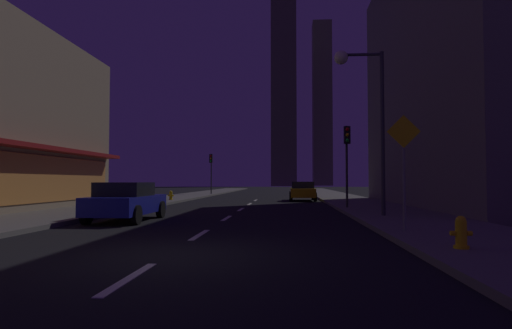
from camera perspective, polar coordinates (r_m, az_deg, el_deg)
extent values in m
cube|color=black|center=(40.43, 0.79, -4.46)|extent=(78.00, 136.00, 0.10)
cube|color=#605E59|center=(40.62, 10.73, -4.23)|extent=(4.00, 76.00, 0.15)
cube|color=#605E59|center=(41.44, -8.94, -4.20)|extent=(4.00, 76.00, 0.15)
cube|color=silver|center=(6.94, -16.85, -14.60)|extent=(0.16, 2.20, 0.01)
cube|color=silver|center=(11.88, -7.67, -9.47)|extent=(0.16, 2.20, 0.01)
cube|color=silver|center=(16.97, -4.02, -7.31)|extent=(0.16, 2.20, 0.01)
cube|color=silver|center=(22.12, -2.08, -6.13)|extent=(0.16, 2.20, 0.01)
cube|color=silver|center=(27.28, -0.87, -5.40)|extent=(0.16, 2.20, 0.01)
cube|color=silver|center=(32.46, -0.05, -4.90)|extent=(0.16, 2.20, 0.01)
cube|color=slate|center=(27.88, 30.38, 11.04)|extent=(11.00, 20.00, 15.54)
cube|color=brown|center=(128.19, 3.80, 10.83)|extent=(7.46, 8.58, 61.04)
cube|color=#65604C|center=(141.64, 8.99, 8.17)|extent=(6.16, 6.71, 54.15)
cube|color=navy|center=(16.54, -17.20, -5.23)|extent=(1.80, 4.20, 0.65)
cube|color=black|center=(16.33, -17.43, -3.30)|extent=(1.64, 2.00, 0.55)
cylinder|color=black|center=(18.18, -18.18, -5.81)|extent=(0.22, 0.68, 0.68)
cylinder|color=black|center=(17.59, -12.85, -5.99)|extent=(0.22, 0.68, 0.68)
cylinder|color=black|center=(15.63, -22.12, -6.35)|extent=(0.22, 0.68, 0.68)
cylinder|color=black|center=(14.94, -16.02, -6.63)|extent=(0.22, 0.68, 0.68)
sphere|color=white|center=(18.65, -16.47, -4.74)|extent=(0.18, 0.18, 0.18)
sphere|color=white|center=(18.29, -13.23, -4.82)|extent=(0.18, 0.18, 0.18)
cube|color=gold|center=(32.10, 6.35, -3.83)|extent=(1.80, 4.20, 0.65)
cube|color=black|center=(31.89, 6.35, -2.83)|extent=(1.64, 2.00, 0.55)
cylinder|color=black|center=(33.49, 4.75, -4.24)|extent=(0.22, 0.68, 0.68)
cylinder|color=black|center=(33.55, 7.77, -4.22)|extent=(0.22, 0.68, 0.68)
cylinder|color=black|center=(30.69, 4.80, -4.42)|extent=(0.22, 0.68, 0.68)
cylinder|color=black|center=(30.76, 8.09, -4.40)|extent=(0.22, 0.68, 0.68)
sphere|color=white|center=(34.13, 5.29, -3.65)|extent=(0.18, 0.18, 0.18)
sphere|color=white|center=(34.17, 7.14, -3.64)|extent=(0.18, 0.18, 0.18)
cylinder|color=yellow|center=(9.43, 26.16, -8.58)|extent=(0.22, 0.22, 0.55)
sphere|color=yellow|center=(9.40, 26.13, -6.91)|extent=(0.21, 0.21, 0.21)
cylinder|color=yellow|center=(9.46, 26.18, -10.05)|extent=(0.30, 0.30, 0.06)
cylinder|color=yellow|center=(9.37, 25.24, -8.47)|extent=(0.10, 0.10, 0.10)
cylinder|color=yellow|center=(9.49, 27.06, -8.36)|extent=(0.10, 0.10, 0.10)
cylinder|color=gold|center=(30.71, -11.52, -4.22)|extent=(0.22, 0.22, 0.55)
sphere|color=gold|center=(30.71, -11.52, -3.71)|extent=(0.21, 0.21, 0.21)
cylinder|color=gold|center=(30.72, -11.53, -4.68)|extent=(0.30, 0.30, 0.06)
cylinder|color=gold|center=(30.76, -11.81, -4.16)|extent=(0.10, 0.10, 0.10)
cylinder|color=gold|center=(30.67, -11.24, -4.17)|extent=(0.10, 0.10, 0.10)
cylinder|color=#2D2D2D|center=(22.03, 12.26, -0.26)|extent=(0.12, 0.12, 4.20)
cube|color=black|center=(21.94, 12.30, 3.94)|extent=(0.32, 0.24, 0.90)
sphere|color=red|center=(21.84, 12.34, 4.71)|extent=(0.18, 0.18, 0.18)
sphere|color=#F2B20C|center=(21.81, 12.35, 3.98)|extent=(0.18, 0.18, 0.18)
sphere|color=#19D833|center=(21.78, 12.35, 3.24)|extent=(0.18, 0.18, 0.18)
cylinder|color=#2D2D2D|center=(44.10, -6.12, -1.27)|extent=(0.12, 0.12, 4.20)
cube|color=black|center=(43.96, -6.16, 0.82)|extent=(0.32, 0.24, 0.90)
sphere|color=red|center=(43.85, -6.19, 1.19)|extent=(0.18, 0.18, 0.18)
sphere|color=#F2B20C|center=(43.84, -6.19, 0.83)|extent=(0.18, 0.18, 0.18)
sphere|color=#19D833|center=(43.82, -6.19, 0.46)|extent=(0.18, 0.18, 0.18)
cylinder|color=#38383D|center=(17.30, 16.86, 4.14)|extent=(0.16, 0.16, 6.50)
cylinder|color=#38383D|center=(17.77, 14.15, 14.32)|extent=(1.60, 0.12, 0.12)
sphere|color=#FCF7CC|center=(17.62, 11.51, 14.10)|extent=(0.56, 0.56, 0.56)
cylinder|color=slate|center=(12.07, 19.52, -2.85)|extent=(0.08, 0.08, 2.40)
cube|color=yellow|center=(12.12, 19.46, 4.26)|extent=(0.91, 0.03, 0.91)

